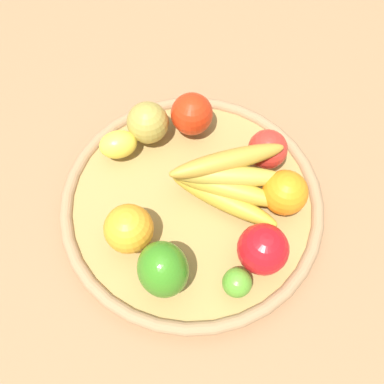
% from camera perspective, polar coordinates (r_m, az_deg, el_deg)
% --- Properties ---
extents(ground_plane, '(2.40, 2.40, 0.00)m').
position_cam_1_polar(ground_plane, '(0.75, 0.00, -2.12)').
color(ground_plane, '#956845').
rests_on(ground_plane, ground).
extents(basket, '(0.43, 0.43, 0.04)m').
position_cam_1_polar(basket, '(0.73, 0.00, -1.43)').
color(basket, '#9E7F45').
rests_on(basket, ground_plane).
extents(lime_0, '(0.05, 0.05, 0.04)m').
position_cam_1_polar(lime_0, '(0.64, 5.90, -11.69)').
color(lime_0, '#529428').
rests_on(lime_0, basket).
extents(apple_3, '(0.08, 0.08, 0.08)m').
position_cam_1_polar(apple_3, '(0.64, 9.24, -7.38)').
color(apple_3, red).
rests_on(apple_3, basket).
extents(orange_0, '(0.10, 0.10, 0.07)m').
position_cam_1_polar(orange_0, '(0.69, 12.05, -0.08)').
color(orange_0, orange).
rests_on(orange_0, basket).
extents(banana_bunch, '(0.14, 0.19, 0.08)m').
position_cam_1_polar(banana_bunch, '(0.68, 4.52, 1.44)').
color(banana_bunch, gold).
rests_on(banana_bunch, basket).
extents(orange_1, '(0.10, 0.10, 0.07)m').
position_cam_1_polar(orange_1, '(0.65, -8.26, -4.76)').
color(orange_1, orange).
rests_on(orange_1, basket).
extents(apple_2, '(0.08, 0.08, 0.07)m').
position_cam_1_polar(apple_2, '(0.73, 9.84, 5.52)').
color(apple_2, red).
rests_on(apple_2, basket).
extents(bell_pepper, '(0.11, 0.10, 0.09)m').
position_cam_1_polar(bell_pepper, '(0.62, -3.80, -10.03)').
color(bell_pepper, '#357B1A').
rests_on(bell_pepper, basket).
extents(apple_1, '(0.09, 0.09, 0.07)m').
position_cam_1_polar(apple_1, '(0.76, -0.02, 10.15)').
color(apple_1, red).
rests_on(apple_1, basket).
extents(apple_0, '(0.10, 0.10, 0.07)m').
position_cam_1_polar(apple_0, '(0.75, -5.79, 9.00)').
color(apple_0, '#A38F3D').
rests_on(apple_0, basket).
extents(lemon_0, '(0.07, 0.08, 0.05)m').
position_cam_1_polar(lemon_0, '(0.75, -9.62, 6.14)').
color(lemon_0, yellow).
rests_on(lemon_0, basket).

